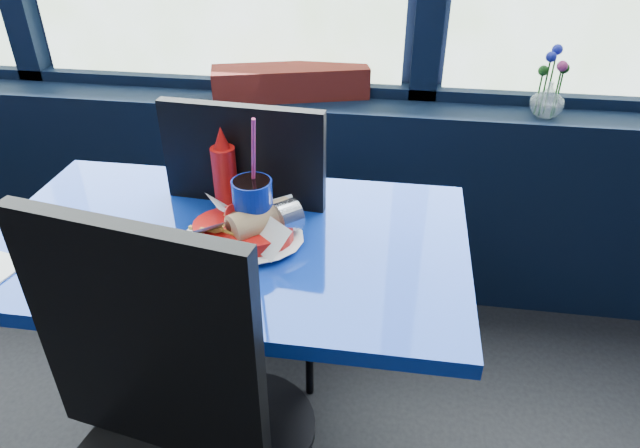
{
  "coord_description": "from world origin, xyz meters",
  "views": [
    {
      "loc": [
        0.71,
        0.86,
        1.54
      ],
      "look_at": [
        0.54,
        1.98,
        0.82
      ],
      "focal_mm": 32.0,
      "sensor_mm": 36.0,
      "label": 1
    }
  ],
  "objects_px": {
    "flower_vase": "(549,95)",
    "food_basket": "(246,229)",
    "planter_box": "(291,82)",
    "near_table": "(233,293)",
    "ketchup_bottle": "(225,174)",
    "chair_near_back": "(258,224)",
    "soda_cup": "(253,208)"
  },
  "relations": [
    {
      "from": "planter_box",
      "to": "soda_cup",
      "type": "height_order",
      "value": "soda_cup"
    },
    {
      "from": "flower_vase",
      "to": "planter_box",
      "type": "bearing_deg",
      "value": 176.62
    },
    {
      "from": "chair_near_back",
      "to": "flower_vase",
      "type": "relative_size",
      "value": 4.27
    },
    {
      "from": "near_table",
      "to": "soda_cup",
      "type": "relative_size",
      "value": 3.62
    },
    {
      "from": "chair_near_back",
      "to": "food_basket",
      "type": "height_order",
      "value": "chair_near_back"
    },
    {
      "from": "flower_vase",
      "to": "soda_cup",
      "type": "relative_size",
      "value": 0.73
    },
    {
      "from": "food_basket",
      "to": "soda_cup",
      "type": "bearing_deg",
      "value": 39.19
    },
    {
      "from": "near_table",
      "to": "flower_vase",
      "type": "xyz_separation_m",
      "value": [
        0.9,
        0.83,
        0.31
      ]
    },
    {
      "from": "chair_near_back",
      "to": "soda_cup",
      "type": "bearing_deg",
      "value": 108.29
    },
    {
      "from": "ketchup_bottle",
      "to": "near_table",
      "type": "bearing_deg",
      "value": -75.21
    },
    {
      "from": "near_table",
      "to": "ketchup_bottle",
      "type": "height_order",
      "value": "ketchup_bottle"
    },
    {
      "from": "planter_box",
      "to": "ketchup_bottle",
      "type": "xyz_separation_m",
      "value": [
        -0.03,
        -0.75,
        -0.0
      ]
    },
    {
      "from": "chair_near_back",
      "to": "soda_cup",
      "type": "distance_m",
      "value": 0.39
    },
    {
      "from": "chair_near_back",
      "to": "soda_cup",
      "type": "height_order",
      "value": "soda_cup"
    },
    {
      "from": "near_table",
      "to": "planter_box",
      "type": "xyz_separation_m",
      "value": [
        -0.01,
        0.88,
        0.29
      ]
    },
    {
      "from": "ketchup_bottle",
      "to": "soda_cup",
      "type": "height_order",
      "value": "soda_cup"
    },
    {
      "from": "planter_box",
      "to": "ketchup_bottle",
      "type": "height_order",
      "value": "ketchup_bottle"
    },
    {
      "from": "flower_vase",
      "to": "food_basket",
      "type": "bearing_deg",
      "value": -135.26
    },
    {
      "from": "chair_near_back",
      "to": "ketchup_bottle",
      "type": "relative_size",
      "value": 4.31
    },
    {
      "from": "near_table",
      "to": "food_basket",
      "type": "bearing_deg",
      "value": -12.51
    },
    {
      "from": "ketchup_bottle",
      "to": "chair_near_back",
      "type": "bearing_deg",
      "value": 80.44
    },
    {
      "from": "ketchup_bottle",
      "to": "flower_vase",
      "type": "bearing_deg",
      "value": 36.57
    },
    {
      "from": "near_table",
      "to": "soda_cup",
      "type": "distance_m",
      "value": 0.27
    },
    {
      "from": "chair_near_back",
      "to": "soda_cup",
      "type": "xyz_separation_m",
      "value": [
        0.08,
        -0.3,
        0.24
      ]
    },
    {
      "from": "chair_near_back",
      "to": "planter_box",
      "type": "height_order",
      "value": "chair_near_back"
    },
    {
      "from": "chair_near_back",
      "to": "flower_vase",
      "type": "distance_m",
      "value": 1.08
    },
    {
      "from": "ketchup_bottle",
      "to": "soda_cup",
      "type": "bearing_deg",
      "value": -48.46
    },
    {
      "from": "planter_box",
      "to": "soda_cup",
      "type": "bearing_deg",
      "value": -101.05
    },
    {
      "from": "food_basket",
      "to": "soda_cup",
      "type": "relative_size",
      "value": 0.96
    },
    {
      "from": "food_basket",
      "to": "ketchup_bottle",
      "type": "relative_size",
      "value": 1.33
    },
    {
      "from": "planter_box",
      "to": "ketchup_bottle",
      "type": "relative_size",
      "value": 2.4
    },
    {
      "from": "chair_near_back",
      "to": "ketchup_bottle",
      "type": "distance_m",
      "value": 0.32
    }
  ]
}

